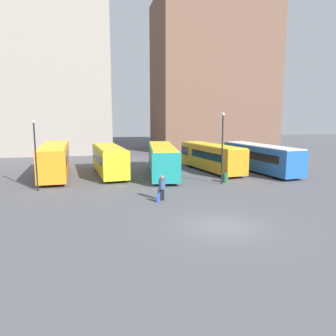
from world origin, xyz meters
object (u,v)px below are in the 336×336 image
at_px(bus_0, 55,159).
at_px(trash_bin, 225,178).
at_px(traveler, 162,186).
at_px(lamp_post_1, 35,150).
at_px(bus_1, 109,159).
at_px(suitcase, 159,197).
at_px(bus_3, 211,156).
at_px(bus_4, 260,157).
at_px(lamp_post_0, 222,143).
at_px(bus_2, 162,159).

height_order(bus_0, trash_bin, bus_0).
height_order(bus_0, traveler, bus_0).
relative_size(traveler, lamp_post_1, 0.32).
relative_size(bus_1, suitcase, 10.38).
relative_size(bus_3, suitcase, 11.44).
xyz_separation_m(bus_4, lamp_post_0, (-6.56, -5.29, 2.09)).
bearing_deg(bus_3, bus_2, 91.32).
xyz_separation_m(bus_3, suitcase, (-8.24, -11.97, -1.28)).
height_order(traveler, suitcase, traveler).
height_order(bus_0, bus_2, bus_0).
bearing_deg(bus_2, bus_4, -85.94).
relative_size(bus_1, lamp_post_0, 1.56).
height_order(bus_1, lamp_post_1, lamp_post_1).
relative_size(bus_3, lamp_post_1, 1.89).
distance_m(suitcase, trash_bin, 9.20).
bearing_deg(traveler, lamp_post_0, -44.02).
height_order(bus_3, traveler, bus_3).
bearing_deg(traveler, lamp_post_1, 72.10).
height_order(bus_3, suitcase, bus_3).
xyz_separation_m(bus_0, bus_2, (10.80, -0.95, -0.10)).
height_order(bus_4, lamp_post_1, lamp_post_1).
bearing_deg(lamp_post_1, bus_4, 11.58).
xyz_separation_m(lamp_post_0, lamp_post_1, (-15.75, 0.72, -0.31)).
bearing_deg(suitcase, bus_1, 25.10).
height_order(lamp_post_0, trash_bin, lamp_post_0).
bearing_deg(bus_4, traveler, 119.48).
height_order(bus_2, suitcase, bus_2).
xyz_separation_m(bus_3, lamp_post_0, (-1.53, -7.12, 2.09)).
bearing_deg(bus_3, traveler, 136.19).
distance_m(bus_0, bus_2, 10.84).
bearing_deg(trash_bin, lamp_post_1, 179.80).
relative_size(bus_4, suitcase, 12.12).
bearing_deg(suitcase, lamp_post_1, 69.36).
bearing_deg(bus_3, bus_4, -119.38).
height_order(bus_2, lamp_post_0, lamp_post_0).
xyz_separation_m(bus_4, lamp_post_1, (-22.32, -4.57, 1.78)).
bearing_deg(suitcase, bus_3, -23.52).
relative_size(bus_4, trash_bin, 13.67).
height_order(bus_3, bus_4, bus_4).
xyz_separation_m(bus_4, traveler, (-12.94, -9.75, -0.52)).
xyz_separation_m(traveler, lamp_post_0, (6.38, 4.46, 2.61)).
xyz_separation_m(bus_2, lamp_post_1, (-11.50, -5.30, 1.73)).
bearing_deg(trash_bin, bus_1, 148.69).
distance_m(bus_0, lamp_post_0, 16.69).
relative_size(bus_0, bus_3, 1.01).
bearing_deg(bus_0, suitcase, -147.60).
bearing_deg(bus_3, trash_bin, 162.72).
xyz_separation_m(bus_3, trash_bin, (-0.88, -6.45, -1.19)).
bearing_deg(bus_1, lamp_post_1, 130.06).
xyz_separation_m(suitcase, lamp_post_1, (-9.04, 5.57, 3.07)).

